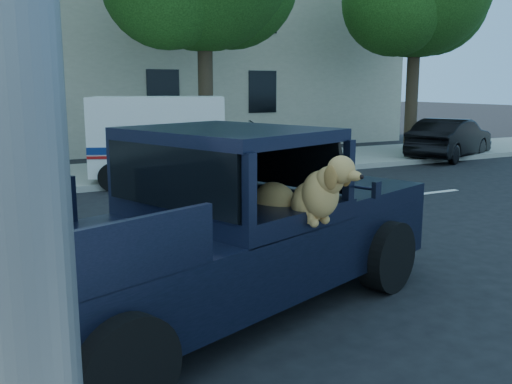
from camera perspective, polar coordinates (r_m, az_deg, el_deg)
ground at (r=6.83m, az=-12.49°, el=-10.71°), size 120.00×120.00×0.00m
far_sidewalk at (r=15.63m, az=-21.49°, el=1.14°), size 60.00×4.00×0.15m
lane_stripes at (r=10.51m, az=-6.89°, el=-2.91°), size 21.60×0.14×0.01m
building_main at (r=23.22m, az=-16.76°, el=15.27°), size 26.00×6.00×9.00m
pickup_truck at (r=6.14m, az=-5.06°, el=-6.24°), size 6.00×3.94×2.00m
mail_truck at (r=14.47m, az=-8.60°, el=4.56°), size 4.36×3.18×2.17m
parked_sedan at (r=20.27m, az=18.83°, el=5.06°), size 2.93×4.37×1.36m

